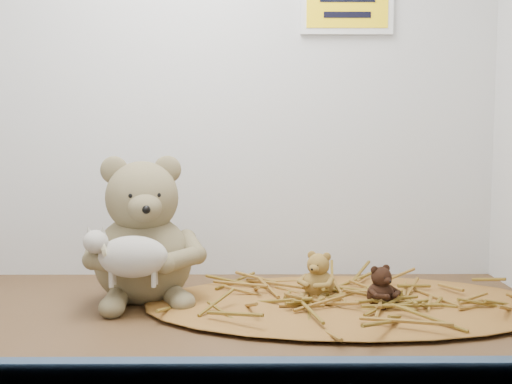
{
  "coord_description": "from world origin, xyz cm",
  "views": [
    {
      "loc": [
        11.2,
        -99.23,
        29.6
      ],
      "look_at": [
        11.93,
        2.93,
        19.63
      ],
      "focal_mm": 45.0,
      "sensor_mm": 36.0,
      "label": 1
    }
  ],
  "objects_px": {
    "main_teddy": "(142,229)",
    "mini_teddy_tan": "(319,272)",
    "toy_lamb": "(133,257)",
    "mini_teddy_brown": "(381,284)"
  },
  "relations": [
    {
      "from": "main_teddy",
      "to": "mini_teddy_tan",
      "type": "relative_size",
      "value": 3.2
    },
    {
      "from": "mini_teddy_tan",
      "to": "main_teddy",
      "type": "bearing_deg",
      "value": -151.65
    },
    {
      "from": "toy_lamb",
      "to": "mini_teddy_brown",
      "type": "relative_size",
      "value": 2.14
    },
    {
      "from": "main_teddy",
      "to": "toy_lamb",
      "type": "distance_m",
      "value": 0.09
    },
    {
      "from": "main_teddy",
      "to": "mini_teddy_tan",
      "type": "bearing_deg",
      "value": -16.78
    },
    {
      "from": "main_teddy",
      "to": "mini_teddy_brown",
      "type": "relative_size",
      "value": 3.72
    },
    {
      "from": "main_teddy",
      "to": "mini_teddy_brown",
      "type": "distance_m",
      "value": 0.41
    },
    {
      "from": "mini_teddy_brown",
      "to": "main_teddy",
      "type": "bearing_deg",
      "value": 140.2
    },
    {
      "from": "main_teddy",
      "to": "mini_teddy_tan",
      "type": "xyz_separation_m",
      "value": [
        0.3,
        -0.01,
        -0.07
      ]
    },
    {
      "from": "mini_teddy_tan",
      "to": "mini_teddy_brown",
      "type": "relative_size",
      "value": 1.16
    }
  ]
}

